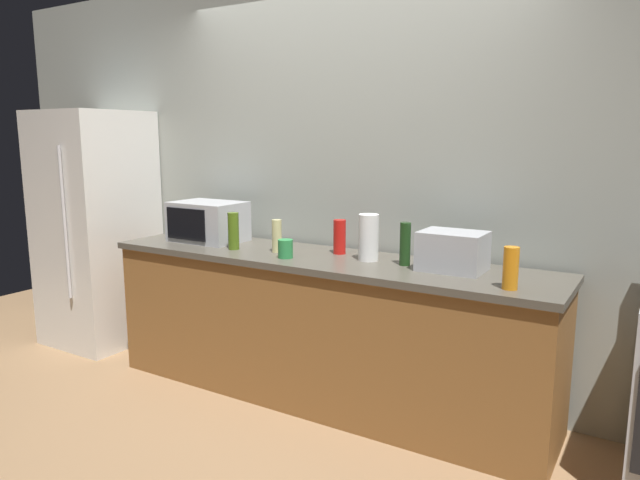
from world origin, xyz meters
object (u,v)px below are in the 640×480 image
microwave (208,222)px  toaster_oven (453,251)px  refrigerator (97,229)px  bottle_wine (405,244)px  mug_green (285,249)px  bottle_olive_oil (233,231)px  bottle_hot_sauce (340,237)px  bottle_dish_soap (511,268)px  paper_towel_roll (369,237)px  bottle_vinegar (277,236)px

microwave → toaster_oven: microwave is taller
toaster_oven → refrigerator: bearing=-178.8°
toaster_oven → bottle_wine: bearing=-175.8°
bottle_wine → mug_green: bearing=-165.0°
mug_green → bottle_olive_oil: bearing=173.8°
microwave → bottle_hot_sauce: 0.99m
bottle_wine → bottle_dish_soap: (0.63, -0.22, -0.02)m
bottle_wine → bottle_dish_soap: bearing=-19.4°
paper_towel_roll → mug_green: 0.50m
microwave → bottle_hot_sauce: bearing=4.9°
refrigerator → bottle_olive_oil: bearing=-3.7°
bottle_wine → paper_towel_roll: bearing=177.7°
paper_towel_roll → mug_green: (-0.45, -0.19, -0.08)m
paper_towel_roll → bottle_olive_oil: bearing=-170.7°
bottle_olive_oil → bottle_vinegar: 0.30m
mug_green → paper_towel_roll: bearing=23.2°
refrigerator → bottle_hot_sauce: 2.12m
microwave → refrigerator: bearing=-177.5°
toaster_oven → bottle_vinegar: (-1.09, -0.09, -0.00)m
bottle_vinegar → toaster_oven: bearing=4.6°
paper_towel_roll → bottle_dish_soap: paper_towel_roll is taller
bottle_vinegar → refrigerator: bearing=179.1°
toaster_oven → paper_towel_roll: (-0.50, -0.01, 0.03)m
toaster_oven → bottle_dish_soap: size_ratio=1.68×
paper_towel_roll → bottle_dish_soap: size_ratio=1.33×
bottle_olive_oil → bottle_wine: 1.12m
refrigerator → bottle_wine: bearing=0.9°
bottle_olive_oil → mug_green: bearing=-6.2°
toaster_oven → bottle_wine: 0.27m
toaster_oven → bottle_hot_sauce: bearing=174.3°
microwave → paper_towel_roll: same height
microwave → bottle_hot_sauce: size_ratio=2.29×
refrigerator → mug_green: (1.90, -0.14, 0.05)m
microwave → bottle_dish_soap: size_ratio=2.37×
microwave → toaster_oven: 1.73m
bottle_hot_sauce → bottle_vinegar: bottle_hot_sauce is taller
microwave → bottle_olive_oil: microwave is taller
refrigerator → paper_towel_roll: (2.35, 0.05, 0.13)m
paper_towel_roll → bottle_wine: size_ratio=1.12×
microwave → bottle_vinegar: size_ratio=2.36×
toaster_oven → bottle_wine: size_ratio=1.41×
paper_towel_roll → bottle_hot_sauce: size_ratio=1.29×
microwave → paper_towel_roll: size_ratio=1.78×
refrigerator → bottle_dish_soap: (3.21, -0.18, 0.10)m
refrigerator → bottle_vinegar: bearing=-0.9°
bottle_hot_sauce → paper_towel_roll: bearing=-19.2°
bottle_vinegar → bottle_olive_oil: bearing=-166.9°
bottle_vinegar → mug_green: (0.14, -0.11, -0.05)m
bottle_hot_sauce → bottle_dish_soap: (1.10, -0.31, -0.00)m
bottle_dish_soap → bottle_olive_oil: bearing=177.2°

